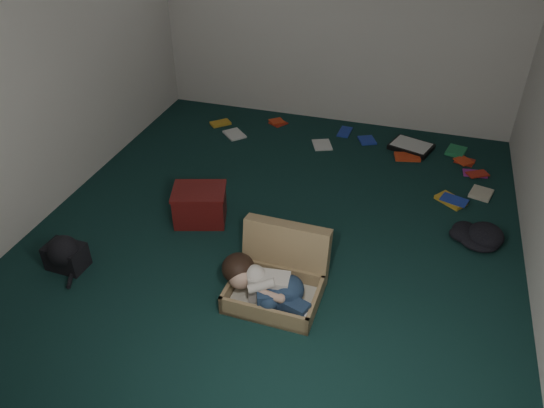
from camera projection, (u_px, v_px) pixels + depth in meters
The scene contains 11 objects.
floor at pixel (277, 228), 4.55m from camera, with size 4.50×4.50×0.00m, color #0F2C29.
wall_back at pixel (339, 6), 5.58m from camera, with size 4.50×4.50×0.00m, color silver.
wall_front at pixel (113, 297), 2.05m from camera, with size 4.50×4.50×0.00m, color silver.
wall_left at pixel (42, 57), 4.30m from camera, with size 4.50×4.50×0.00m, color silver.
suitcase at pixel (279, 275), 3.85m from camera, with size 0.66×0.65×0.48m.
person at pixel (266, 285), 3.71m from camera, with size 0.70×0.35×0.30m.
maroon_bin at pixel (200, 205), 4.57m from camera, with size 0.53×0.47×0.31m.
backpack at pixel (66, 255), 4.08m from camera, with size 0.37×0.29×0.22m, color black, non-canonical shape.
clothing_pile at pixel (469, 234), 4.38m from camera, with size 0.43×0.35×0.14m, color black, non-canonical shape.
paper_tray at pixel (411, 147), 5.70m from camera, with size 0.50×0.43×0.06m.
book_scatter at pixel (369, 151), 5.65m from camera, with size 3.10×1.36×0.02m.
Camera 1 is at (1.02, -3.48, 2.76)m, focal length 35.00 mm.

